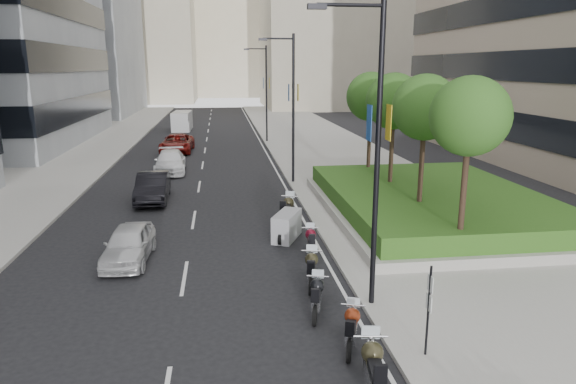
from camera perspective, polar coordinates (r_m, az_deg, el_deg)
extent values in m
plane|color=black|center=(14.75, -6.42, -15.22)|extent=(160.00, 160.00, 0.00)
cube|color=#9E9B93|center=(44.43, 4.42, 4.62)|extent=(10.00, 100.00, 0.15)
cube|color=#9E9B93|center=(45.09, -22.76, 3.72)|extent=(8.00, 100.00, 0.15)
cube|color=silver|center=(43.66, -2.42, 4.39)|extent=(0.12, 100.00, 0.01)
cube|color=silver|center=(43.52, -9.28, 4.19)|extent=(0.12, 100.00, 0.01)
cube|color=gray|center=(86.65, -24.74, 17.81)|extent=(22.00, 26.00, 30.00)
cube|color=#B7AD93|center=(96.12, 6.22, 20.22)|extent=(28.00, 24.00, 36.00)
cube|color=#B7AD93|center=(114.75, -17.34, 18.14)|extent=(26.00, 24.00, 34.00)
cube|color=#B7AD93|center=(133.45, -6.95, 18.81)|extent=(30.00, 24.00, 38.00)
cube|color=#A39F97|center=(25.94, 15.70, -1.89)|extent=(10.00, 14.00, 0.40)
cube|color=#244A15|center=(25.79, 15.79, -0.61)|extent=(9.40, 13.40, 0.80)
cylinder|color=#332319|center=(19.51, 18.87, -0.55)|extent=(0.22, 0.22, 4.00)
sphere|color=#285019|center=(19.04, 19.55, 7.94)|extent=(2.80, 2.80, 2.80)
cylinder|color=#332319|center=(23.07, 14.55, 1.89)|extent=(0.22, 0.22, 4.00)
sphere|color=#285019|center=(22.67, 14.99, 9.08)|extent=(2.80, 2.80, 2.80)
cylinder|color=#332319|center=(26.75, 11.38, 3.66)|extent=(0.22, 0.22, 4.00)
sphere|color=#285019|center=(26.40, 11.68, 9.86)|extent=(2.80, 2.80, 2.80)
cylinder|color=#332319|center=(30.51, 8.98, 4.99)|extent=(0.22, 0.22, 4.00)
sphere|color=#285019|center=(30.21, 9.19, 10.43)|extent=(2.80, 2.80, 2.80)
cylinder|color=black|center=(14.82, 9.88, 3.35)|extent=(0.16, 0.16, 9.00)
cylinder|color=black|center=(14.43, 6.98, 19.93)|extent=(1.80, 0.10, 0.10)
cube|color=black|center=(14.23, 3.24, 19.89)|extent=(0.50, 0.22, 0.14)
cube|color=gold|center=(14.75, 11.11, 7.57)|extent=(0.02, 0.45, 1.00)
cube|color=navy|center=(14.59, 9.00, 7.59)|extent=(0.02, 0.45, 1.00)
cylinder|color=black|center=(31.33, 0.59, 8.98)|extent=(0.16, 0.16, 9.00)
cylinder|color=black|center=(31.15, -1.10, 16.68)|extent=(1.80, 0.10, 0.10)
cube|color=black|center=(31.06, -2.82, 16.58)|extent=(0.50, 0.22, 0.14)
cube|color=gold|center=(31.30, 1.11, 10.99)|extent=(0.02, 0.45, 1.00)
cube|color=navy|center=(31.22, 0.08, 10.98)|extent=(0.02, 0.45, 1.00)
cylinder|color=black|center=(49.18, -2.41, 10.72)|extent=(0.16, 0.16, 9.00)
cylinder|color=black|center=(49.06, -3.55, 15.60)|extent=(1.80, 0.10, 0.10)
cube|color=black|center=(49.00, -4.63, 15.53)|extent=(0.50, 0.22, 0.14)
cube|color=gold|center=(49.16, -2.09, 12.00)|extent=(0.02, 0.45, 1.00)
cube|color=navy|center=(49.11, -2.75, 11.99)|extent=(0.02, 0.45, 1.00)
cylinder|color=black|center=(13.33, 15.30, -12.93)|extent=(0.06, 0.06, 2.50)
cube|color=silver|center=(12.99, 15.53, -9.77)|extent=(0.02, 0.32, 0.42)
cube|color=silver|center=(13.20, 15.38, -11.77)|extent=(0.02, 0.32, 0.42)
cylinder|color=black|center=(12.93, 8.86, -18.15)|extent=(0.22, 0.67, 0.66)
cube|color=silver|center=(12.08, 9.54, -19.67)|extent=(0.44, 0.94, 0.45)
sphere|color=#322E1B|center=(12.16, 9.35, -17.18)|extent=(0.51, 0.51, 0.51)
cube|color=black|center=(11.63, 9.86, -19.13)|extent=(0.41, 0.83, 0.17)
cylinder|color=silver|center=(12.29, 9.19, -15.56)|extent=(0.79, 0.16, 0.05)
cylinder|color=black|center=(13.37, 6.78, -17.19)|extent=(0.28, 0.55, 0.55)
cylinder|color=black|center=(14.59, 7.24, -14.37)|extent=(0.28, 0.55, 0.55)
cube|color=silver|center=(13.86, 7.03, -15.27)|extent=(0.49, 0.79, 0.37)
sphere|color=maroon|center=(13.96, 7.16, -13.49)|extent=(0.42, 0.42, 0.42)
cube|color=black|center=(13.50, 6.97, -14.76)|extent=(0.45, 0.70, 0.14)
cylinder|color=silver|center=(14.09, 7.26, -12.35)|extent=(0.63, 0.25, 0.04)
cylinder|color=black|center=(14.90, 2.98, -13.61)|extent=(0.24, 0.57, 0.56)
cylinder|color=black|center=(16.19, 3.35, -11.28)|extent=(0.24, 0.57, 0.56)
cube|color=silver|center=(15.44, 3.17, -11.96)|extent=(0.45, 0.81, 0.38)
sphere|color=black|center=(15.56, 3.26, -10.35)|extent=(0.43, 0.43, 0.43)
cube|color=black|center=(15.07, 3.11, -11.42)|extent=(0.41, 0.72, 0.14)
cylinder|color=silver|center=(15.71, 3.33, -9.33)|extent=(0.66, 0.21, 0.04)
cylinder|color=black|center=(16.68, 2.53, -10.43)|extent=(0.23, 0.60, 0.59)
cylinder|color=black|center=(18.07, 2.66, -8.46)|extent=(0.23, 0.60, 0.59)
cube|color=silver|center=(17.26, 2.60, -8.98)|extent=(0.44, 0.85, 0.40)
sphere|color=#2C2918|center=(17.42, 2.64, -7.49)|extent=(0.46, 0.46, 0.46)
cube|color=black|center=(16.89, 2.59, -8.40)|extent=(0.40, 0.75, 0.15)
cylinder|color=silver|center=(17.58, 2.67, -6.55)|extent=(0.70, 0.19, 0.05)
cylinder|color=black|center=(19.35, 2.70, -6.98)|extent=(0.16, 0.56, 0.55)
cylinder|color=black|center=(20.68, 2.42, -5.59)|extent=(0.16, 0.56, 0.55)
cube|color=silver|center=(19.92, 2.57, -5.90)|extent=(0.34, 0.78, 0.37)
sphere|color=maroon|center=(20.09, 2.52, -4.71)|extent=(0.42, 0.42, 0.42)
cube|color=black|center=(19.58, 2.63, -5.38)|extent=(0.32, 0.69, 0.14)
cylinder|color=silver|center=(20.25, 2.48, -3.98)|extent=(0.66, 0.11, 0.04)
cylinder|color=black|center=(21.09, -0.72, -5.16)|extent=(0.33, 0.56, 0.57)
cylinder|color=black|center=(22.41, 0.41, -4.00)|extent=(0.33, 0.56, 0.57)
cube|color=gray|center=(21.65, -0.14, -3.78)|extent=(1.50, 2.07, 1.14)
cylinder|color=black|center=(22.99, -0.61, -3.39)|extent=(0.36, 0.68, 0.68)
cylinder|color=black|center=(24.63, 0.35, -2.22)|extent=(0.36, 0.68, 0.68)
cube|color=silver|center=(23.70, -0.14, -2.39)|extent=(0.63, 0.98, 0.46)
sphere|color=#2A2617|center=(23.93, 0.05, -1.20)|extent=(0.52, 0.52, 0.52)
cube|color=black|center=(23.30, -0.33, -1.79)|extent=(0.57, 0.87, 0.17)
cylinder|color=silver|center=(24.15, 0.21, -0.48)|extent=(0.78, 0.33, 0.05)
imported|color=silver|center=(20.19, -17.28, -5.52)|extent=(1.77, 4.01, 1.34)
imported|color=black|center=(28.76, -14.80, 0.53)|extent=(1.73, 4.66, 1.52)
imported|color=silver|center=(36.34, -12.96, 3.30)|extent=(2.29, 5.14, 1.46)
imported|color=#620E0B|center=(44.77, -12.24, 5.31)|extent=(2.77, 5.61, 1.53)
cube|color=#AEAEB0|center=(60.49, -11.68, 7.74)|extent=(2.15, 5.07, 2.09)
cube|color=#AEAEB0|center=(58.67, -11.78, 7.07)|extent=(1.95, 1.29, 1.09)
cylinder|color=black|center=(58.85, -12.54, 6.85)|extent=(0.25, 0.70, 0.70)
cylinder|color=black|center=(58.73, -10.99, 6.92)|extent=(0.25, 0.70, 0.70)
cylinder|color=black|center=(62.20, -12.29, 7.23)|extent=(0.25, 0.70, 0.70)
cylinder|color=black|center=(62.09, -10.81, 7.28)|extent=(0.25, 0.70, 0.70)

